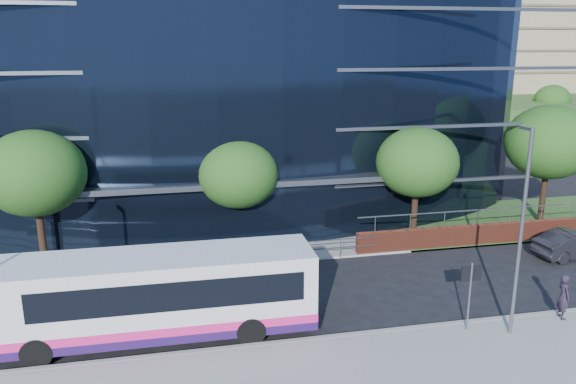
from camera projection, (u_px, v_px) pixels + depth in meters
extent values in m
plane|color=black|center=(344.00, 325.00, 22.58)|extent=(200.00, 200.00, 0.00)
cube|color=gray|center=(352.00, 336.00, 21.61)|extent=(80.00, 0.25, 0.16)
cube|color=gold|center=(350.00, 335.00, 21.82)|extent=(80.00, 0.08, 0.01)
cube|color=gold|center=(349.00, 333.00, 21.96)|extent=(80.00, 0.08, 0.01)
cube|color=gray|center=(184.00, 243.00, 31.76)|extent=(50.00, 8.00, 0.10)
cube|color=black|center=(200.00, 84.00, 42.41)|extent=(38.00, 16.00, 16.00)
cube|color=#595E66|center=(220.00, 185.00, 29.80)|extent=(22.00, 1.20, 0.30)
cube|color=slate|center=(144.00, 254.00, 27.32)|extent=(24.00, 0.05, 0.05)
cube|color=slate|center=(145.00, 262.00, 27.44)|extent=(24.00, 0.05, 0.05)
cylinder|color=slate|center=(145.00, 263.00, 27.45)|extent=(0.04, 0.04, 1.10)
cube|color=#2D511E|center=(439.00, 107.00, 81.42)|extent=(60.00, 42.00, 4.00)
cylinder|color=slate|center=(469.00, 297.00, 21.57)|extent=(0.08, 0.08, 2.80)
cube|color=black|center=(471.00, 274.00, 21.34)|extent=(0.85, 0.06, 0.60)
cylinder|color=black|center=(42.00, 236.00, 28.05)|extent=(0.36, 0.36, 3.30)
ellipsoid|color=#1D4212|center=(34.00, 173.00, 27.22)|extent=(4.95, 4.95, 4.21)
cylinder|color=black|center=(239.00, 224.00, 30.59)|extent=(0.36, 0.36, 2.86)
ellipsoid|color=#1D4212|center=(238.00, 174.00, 29.87)|extent=(4.29, 4.29, 3.65)
cylinder|color=black|center=(414.00, 214.00, 32.09)|extent=(0.36, 0.36, 3.08)
ellipsoid|color=#1D4212|center=(417.00, 162.00, 31.32)|extent=(4.62, 4.62, 3.93)
cylinder|color=black|center=(543.00, 197.00, 34.79)|extent=(0.36, 0.36, 3.52)
ellipsoid|color=#1D4212|center=(549.00, 142.00, 33.90)|extent=(5.28, 5.28, 4.49)
cylinder|color=black|center=(439.00, 128.00, 64.81)|extent=(0.36, 0.36, 3.08)
ellipsoid|color=#1D4212|center=(440.00, 101.00, 64.04)|extent=(4.62, 4.62, 3.93)
cylinder|color=black|center=(550.00, 122.00, 69.94)|extent=(0.36, 0.36, 2.86)
ellipsoid|color=#1D4212|center=(552.00, 100.00, 69.22)|extent=(4.29, 4.29, 3.65)
cylinder|color=slate|center=(521.00, 235.00, 20.63)|extent=(0.14, 0.14, 8.00)
cube|color=slate|center=(527.00, 128.00, 19.96)|extent=(0.15, 0.70, 0.12)
cube|color=silver|center=(153.00, 293.00, 21.17)|extent=(12.21, 2.85, 2.94)
cube|color=#251046|center=(155.00, 324.00, 21.51)|extent=(12.23, 2.90, 0.33)
cube|color=#D71F71|center=(154.00, 316.00, 21.42)|extent=(12.23, 2.90, 0.33)
cube|color=black|center=(170.00, 281.00, 21.20)|extent=(9.77, 2.89, 1.11)
cylinder|color=black|center=(37.00, 353.00, 19.54)|extent=(1.11, 0.34, 1.11)
cylinder|color=black|center=(251.00, 331.00, 21.00)|extent=(1.11, 0.34, 1.11)
imported|color=black|center=(574.00, 244.00, 29.60)|extent=(4.60, 2.07, 1.47)
imported|color=black|center=(564.00, 296.00, 22.64)|extent=(0.55, 0.74, 1.88)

